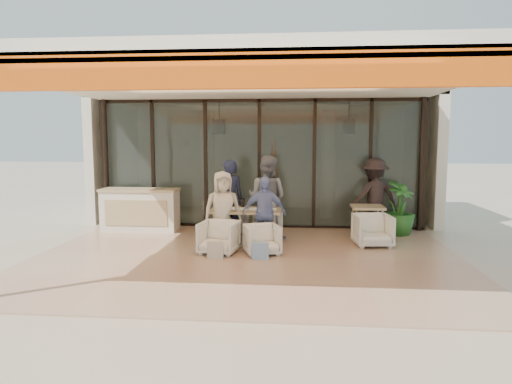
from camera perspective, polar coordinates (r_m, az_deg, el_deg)
ground at (r=8.61m, az=-1.20°, el=-8.31°), size 70.00×70.00×0.00m
terrace_floor at (r=8.61m, az=-1.20°, el=-8.28°), size 8.00×6.00×0.01m
terrace_structure at (r=8.12m, az=-1.47°, el=13.91°), size 8.00×6.00×3.40m
glass_storefront at (r=11.32m, az=0.43°, el=3.49°), size 8.08×0.10×3.20m
interior_block at (r=13.61m, az=1.25°, el=6.67°), size 9.05×3.62×3.52m
host_counter at (r=11.33m, az=-14.27°, el=-2.15°), size 1.85×0.65×1.04m
dining_table at (r=9.70m, az=-1.34°, el=-2.47°), size 1.50×0.90×0.93m
chair_far_left at (r=10.73m, az=-2.96°, el=-3.47°), size 0.79×0.76×0.68m
chair_far_right at (r=10.65m, az=1.53°, el=-3.73°), size 0.67×0.64×0.61m
chair_near_left at (r=8.88m, az=-4.67°, el=-5.50°), size 0.79×0.75×0.71m
chair_near_right at (r=8.79m, az=0.77°, el=-5.81°), size 0.79×0.76×0.65m
diner_navy at (r=10.16m, az=-3.37°, el=-0.93°), size 0.75×0.62×1.77m
diner_grey at (r=10.06m, az=1.36°, el=-0.71°), size 1.09×0.96×1.87m
diner_cream at (r=9.29m, az=-4.18°, el=-2.24°), size 0.89×0.73×1.58m
diner_periwinkle at (r=9.20m, az=1.00°, el=-2.62°), size 0.89×0.43×1.48m
tote_bag_cream at (r=8.54m, az=-5.11°, el=-7.28°), size 0.30×0.10×0.34m
tote_bag_blue at (r=8.44m, az=0.56°, el=-7.43°), size 0.30×0.10×0.34m
side_table at (r=10.44m, az=13.75°, el=-2.28°), size 0.70×0.70×0.74m
side_chair at (r=9.75m, az=14.37°, el=-4.49°), size 0.80×0.76×0.75m
standing_woman at (r=11.02m, az=14.57°, el=-0.51°), size 1.31×1.02×1.78m
potted_palm at (r=11.01m, az=17.49°, el=-1.97°), size 1.00×1.00×1.27m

